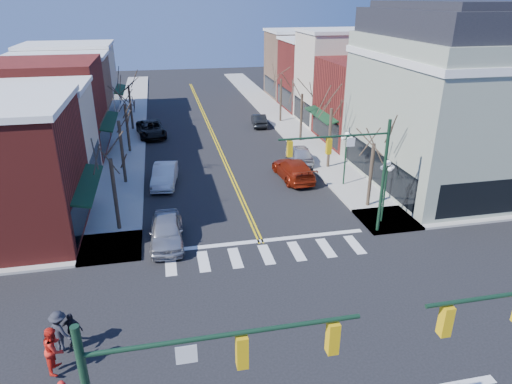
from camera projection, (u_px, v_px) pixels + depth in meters
ground at (298, 325)px, 20.49m from camera, size 160.00×160.00×0.00m
sidewalk_left at (122, 178)px, 36.77m from camera, size 3.50×70.00×0.15m
sidewalk_right at (327, 163)px, 40.10m from camera, size 3.50×70.00×0.15m
bldg_left_stucco_a at (21, 141)px, 33.59m from camera, size 10.00×7.00×7.50m
bldg_left_brick_b at (43, 110)px, 40.58m from camera, size 10.00×9.00×8.50m
bldg_left_tan at (60, 96)px, 48.13m from camera, size 10.00×7.50×7.80m
bldg_left_stucco_b at (72, 82)px, 55.02m from camera, size 10.00×8.00×8.20m
bldg_right_brick_a at (374, 102)px, 45.00m from camera, size 10.00×8.50×8.00m
bldg_right_stucco at (345, 79)px, 51.57m from camera, size 10.00×7.00×10.00m
bldg_right_brick_b at (322, 75)px, 58.61m from camera, size 10.00×8.00×8.50m
bldg_right_tan at (304, 65)px, 65.70m from camera, size 10.00×8.00×9.00m
victorian_corner at (457, 97)px, 34.03m from camera, size 12.25×14.25×13.30m
traffic_mast_far_right at (356, 163)px, 26.34m from camera, size 6.60×0.28×7.20m
lamppost_corner at (386, 181)px, 28.52m from camera, size 0.36×0.36×4.33m
lamppost_midblock at (346, 149)px, 34.36m from camera, size 0.36×0.36×4.33m
tree_left_a at (115, 196)px, 27.84m from camera, size 0.24×0.24×4.76m
tree_left_b at (122, 153)px, 34.98m from camera, size 0.24×0.24×5.04m
tree_left_c at (128, 129)px, 42.26m from camera, size 0.24×0.24×4.55m
tree_left_d at (131, 108)px, 49.38m from camera, size 0.24×0.24×4.90m
tree_right_a at (371, 176)px, 31.06m from camera, size 0.24×0.24×4.62m
tree_right_b at (330, 139)px, 38.14m from camera, size 0.24×0.24×5.18m
tree_right_c at (301, 118)px, 45.40m from camera, size 0.24×0.24×4.83m
tree_right_d at (281, 101)px, 52.56m from camera, size 0.24×0.24×4.97m
car_left_near at (166, 231)px, 26.93m from camera, size 2.08×4.89×1.65m
car_left_mid at (165, 175)px, 35.43m from camera, size 2.30×5.01×1.59m
car_left_far at (151, 129)px, 47.72m from camera, size 3.37×5.98×1.58m
car_right_near at (293, 169)px, 36.57m from camera, size 2.61×5.71×1.62m
car_right_mid at (299, 154)px, 40.22m from camera, size 2.31×4.91×1.62m
car_right_far at (259, 120)px, 51.57m from camera, size 1.88×4.30×1.37m
pedestrian_red_b at (54, 349)px, 17.49m from camera, size 0.81×1.01×1.98m
pedestrian_dark_a at (72, 329)px, 18.82m from camera, size 0.99×0.62×1.57m
pedestrian_dark_b at (60, 331)px, 18.53m from camera, size 1.36×1.28×1.84m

